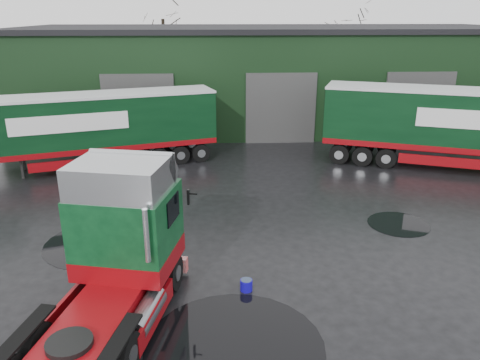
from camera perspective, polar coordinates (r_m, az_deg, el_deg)
name	(u,v)px	position (r m, az deg, el deg)	size (l,w,h in m)	color
ground	(277,265)	(14.36, 4.55, -10.23)	(100.00, 100.00, 0.00)	black
warehouse	(269,75)	(32.78, 3.56, 12.70)	(32.40, 12.40, 6.30)	black
hero_tractor	(98,263)	(11.01, -16.96, -9.63)	(2.62, 6.18, 3.84)	#0C3E1D
trailer_left	(96,131)	(23.64, -17.15, 5.76)	(2.37, 11.59, 3.60)	silver
lorry_right	(445,128)	(24.57, 23.68, 5.78)	(2.53, 14.63, 3.85)	silver
wash_bucket	(246,285)	(13.06, 0.77, -12.69)	(0.34, 0.34, 0.32)	#1107A4
tree_back_a	(164,42)	(42.59, -9.25, 16.27)	(4.40, 4.40, 9.50)	black
tree_back_b	(346,53)	(44.06, 12.75, 14.85)	(4.40, 4.40, 7.50)	black
puddle_0	(234,345)	(11.31, -0.68, -19.52)	(4.14, 4.14, 0.01)	black
puddle_1	(399,224)	(17.79, 18.77, -5.10)	(2.20, 2.20, 0.01)	black
puddle_2	(99,243)	(16.20, -16.83, -7.39)	(3.53, 3.53, 0.01)	black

